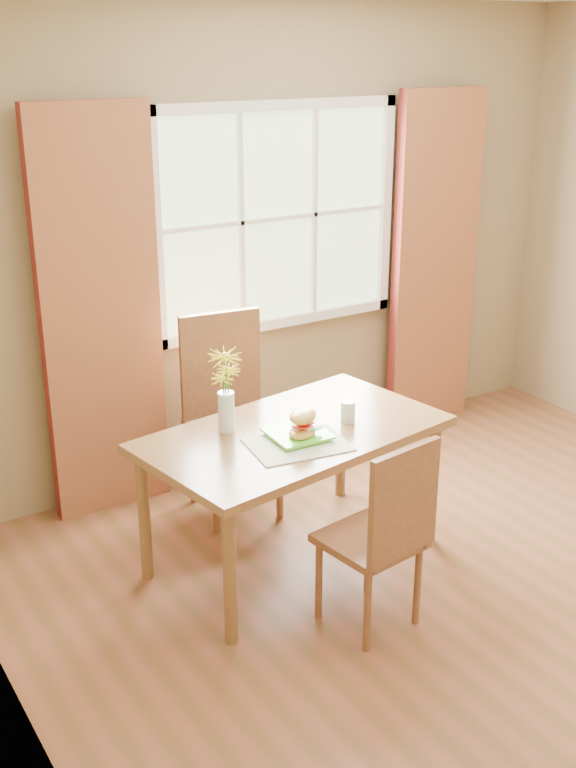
% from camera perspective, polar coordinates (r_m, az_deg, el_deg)
% --- Properties ---
extents(room, '(4.24, 3.84, 2.74)m').
position_cam_1_polar(room, '(3.92, 13.84, 3.81)').
color(room, brown).
rests_on(room, ground).
extents(window, '(1.62, 0.06, 1.32)m').
position_cam_1_polar(window, '(5.31, -0.68, 10.50)').
color(window, '#AECD9B').
rests_on(window, room).
extents(curtain_left, '(0.65, 0.08, 2.20)m').
position_cam_1_polar(curtain_left, '(4.84, -11.79, 4.12)').
color(curtain_left, maroon).
rests_on(curtain_left, room).
extents(curtain_right, '(0.65, 0.08, 2.20)m').
position_cam_1_polar(curtain_right, '(6.00, 9.28, 7.55)').
color(curtain_right, maroon).
rests_on(curtain_right, room).
extents(dining_table, '(1.57, 1.03, 0.71)m').
position_cam_1_polar(dining_table, '(4.36, 0.36, -3.82)').
color(dining_table, brown).
rests_on(dining_table, room).
extents(chair_near, '(0.43, 0.43, 0.93)m').
position_cam_1_polar(chair_near, '(3.92, 6.07, -9.13)').
color(chair_near, brown).
rests_on(chair_near, room).
extents(chair_far, '(0.51, 0.51, 1.10)m').
position_cam_1_polar(chair_far, '(4.93, -3.85, -1.27)').
color(chair_far, brown).
rests_on(chair_far, room).
extents(placemat, '(0.49, 0.39, 0.01)m').
position_cam_1_polar(placemat, '(4.17, 0.62, -3.87)').
color(placemat, '#E6EFCA').
rests_on(placemat, dining_table).
extents(plate, '(0.28, 0.28, 0.01)m').
position_cam_1_polar(plate, '(4.24, 0.60, -3.29)').
color(plate, '#64DD37').
rests_on(plate, placemat).
extents(croissant_sandwich, '(0.21, 0.20, 0.13)m').
position_cam_1_polar(croissant_sandwich, '(4.19, 0.95, -2.53)').
color(croissant_sandwich, gold).
rests_on(croissant_sandwich, plate).
extents(water_glass, '(0.07, 0.07, 0.11)m').
position_cam_1_polar(water_glass, '(4.41, 3.82, -1.79)').
color(water_glass, silver).
rests_on(water_glass, dining_table).
extents(flower_vase, '(0.17, 0.17, 0.41)m').
position_cam_1_polar(flower_vase, '(4.24, -3.99, 0.06)').
color(flower_vase, silver).
rests_on(flower_vase, dining_table).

